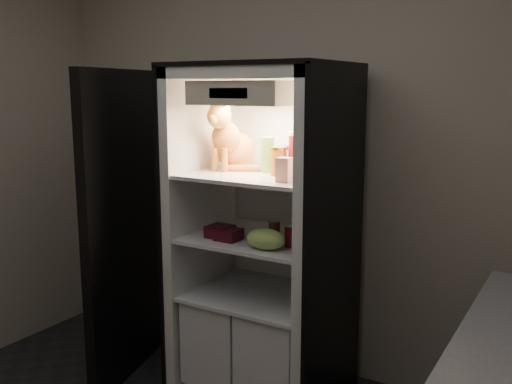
# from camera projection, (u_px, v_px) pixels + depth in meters

# --- Properties ---
(room_shell) EXTENTS (3.60, 3.60, 3.60)m
(room_shell) POSITION_uv_depth(u_px,v_px,m) (58.00, 127.00, 1.90)
(room_shell) COLOR white
(room_shell) RESTS_ON floor
(refrigerator) EXTENTS (0.90, 0.72, 1.88)m
(refrigerator) POSITION_uv_depth(u_px,v_px,m) (265.00, 259.00, 3.22)
(refrigerator) COLOR white
(refrigerator) RESTS_ON floor
(fridge_door) EXTENTS (0.28, 0.86, 1.85)m
(fridge_door) POSITION_uv_depth(u_px,v_px,m) (124.00, 229.00, 3.40)
(fridge_door) COLOR black
(fridge_door) RESTS_ON floor
(tabby_cat) EXTENTS (0.33, 0.38, 0.40)m
(tabby_cat) POSITION_uv_depth(u_px,v_px,m) (231.00, 143.00, 3.21)
(tabby_cat) COLOR #C24E18
(tabby_cat) RESTS_ON refrigerator
(parmesan_shaker) EXTENTS (0.07, 0.07, 0.19)m
(parmesan_shaker) POSITION_uv_depth(u_px,v_px,m) (267.00, 155.00, 3.10)
(parmesan_shaker) COLOR green
(parmesan_shaker) RESTS_ON refrigerator
(mayo_tub) EXTENTS (0.10, 0.10, 0.14)m
(mayo_tub) POSITION_uv_depth(u_px,v_px,m) (285.00, 158.00, 3.16)
(mayo_tub) COLOR white
(mayo_tub) RESTS_ON refrigerator
(salsa_jar) EXTENTS (0.09, 0.09, 0.15)m
(salsa_jar) POSITION_uv_depth(u_px,v_px,m) (279.00, 161.00, 2.99)
(salsa_jar) COLOR #9B170E
(salsa_jar) RESTS_ON refrigerator
(pepper_jar) EXTENTS (0.14, 0.14, 0.23)m
(pepper_jar) POSITION_uv_depth(u_px,v_px,m) (301.00, 154.00, 2.98)
(pepper_jar) COLOR maroon
(pepper_jar) RESTS_ON refrigerator
(cream_carton) EXTENTS (0.07, 0.07, 0.12)m
(cream_carton) POSITION_uv_depth(u_px,v_px,m) (285.00, 170.00, 2.79)
(cream_carton) COLOR beige
(cream_carton) RESTS_ON refrigerator
(soda_can_a) EXTENTS (0.07, 0.07, 0.12)m
(soda_can_a) POSITION_uv_depth(u_px,v_px,m) (301.00, 226.00, 3.10)
(soda_can_a) COLOR black
(soda_can_a) RESTS_ON refrigerator
(soda_can_b) EXTENTS (0.07, 0.07, 0.14)m
(soda_can_b) POSITION_uv_depth(u_px,v_px,m) (312.00, 230.00, 3.00)
(soda_can_b) COLOR black
(soda_can_b) RESTS_ON refrigerator
(soda_can_c) EXTENTS (0.06, 0.06, 0.11)m
(soda_can_c) POSITION_uv_depth(u_px,v_px,m) (291.00, 236.00, 2.92)
(soda_can_c) COLOR black
(soda_can_c) RESTS_ON refrigerator
(condiment_jar) EXTENTS (0.07, 0.07, 0.09)m
(condiment_jar) POSITION_uv_depth(u_px,v_px,m) (274.00, 227.00, 3.15)
(condiment_jar) COLOR #582D19
(condiment_jar) RESTS_ON refrigerator
(grape_bag) EXTENTS (0.21, 0.15, 0.10)m
(grape_bag) POSITION_uv_depth(u_px,v_px,m) (266.00, 239.00, 2.88)
(grape_bag) COLOR #77AC50
(grape_bag) RESTS_ON refrigerator
(berry_box_left) EXTENTS (0.13, 0.13, 0.06)m
(berry_box_left) POSITION_uv_depth(u_px,v_px,m) (220.00, 231.00, 3.11)
(berry_box_left) COLOR #490C1B
(berry_box_left) RESTS_ON refrigerator
(berry_box_right) EXTENTS (0.12, 0.12, 0.06)m
(berry_box_right) POSITION_uv_depth(u_px,v_px,m) (229.00, 235.00, 3.05)
(berry_box_right) COLOR #490C1B
(berry_box_right) RESTS_ON refrigerator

